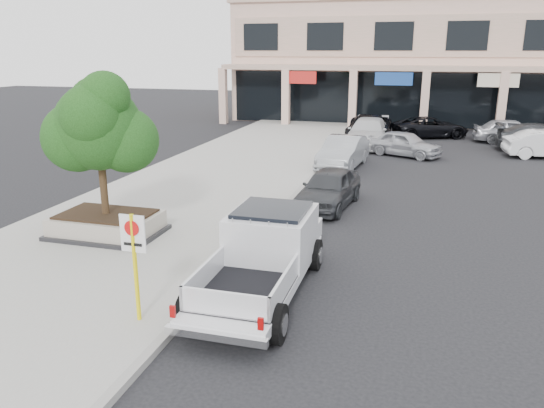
# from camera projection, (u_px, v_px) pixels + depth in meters

# --- Properties ---
(ground) EXTENTS (120.00, 120.00, 0.00)m
(ground) POSITION_uv_depth(u_px,v_px,m) (284.00, 280.00, 13.31)
(ground) COLOR black
(ground) RESTS_ON ground
(sidewalk) EXTENTS (8.00, 52.00, 0.15)m
(sidewalk) POSITION_uv_depth(u_px,v_px,m) (185.00, 199.00, 20.28)
(sidewalk) COLOR gray
(sidewalk) RESTS_ON ground
(curb) EXTENTS (0.20, 52.00, 0.15)m
(curb) POSITION_uv_depth(u_px,v_px,m) (285.00, 207.00, 19.24)
(curb) COLOR gray
(curb) RESTS_ON ground
(strip_mall) EXTENTS (40.55, 12.43, 9.50)m
(strip_mall) POSITION_uv_depth(u_px,v_px,m) (495.00, 60.00, 41.17)
(strip_mall) COLOR #CCA78F
(strip_mall) RESTS_ON ground
(planter) EXTENTS (3.20, 2.20, 0.68)m
(planter) POSITION_uv_depth(u_px,v_px,m) (107.00, 224.00, 16.08)
(planter) COLOR black
(planter) RESTS_ON sidewalk
(planter_tree) EXTENTS (2.90, 2.55, 4.00)m
(planter_tree) POSITION_uv_depth(u_px,v_px,m) (105.00, 127.00, 15.36)
(planter_tree) COLOR #312213
(planter_tree) RESTS_ON planter
(no_parking_sign) EXTENTS (0.55, 0.09, 2.30)m
(no_parking_sign) POSITION_uv_depth(u_px,v_px,m) (134.00, 253.00, 10.67)
(no_parking_sign) COLOR yellow
(no_parking_sign) RESTS_ON sidewalk
(hedge) EXTENTS (1.10, 0.99, 0.93)m
(hedge) POSITION_uv_depth(u_px,v_px,m) (252.00, 217.00, 16.34)
(hedge) COLOR #1E4C15
(hedge) RESTS_ON sidewalk
(pickup_truck) EXTENTS (2.20, 5.86, 1.84)m
(pickup_truck) POSITION_uv_depth(u_px,v_px,m) (260.00, 258.00, 12.27)
(pickup_truck) COLOR silver
(pickup_truck) RESTS_ON ground
(curb_car_a) EXTENTS (2.14, 4.31, 1.41)m
(curb_car_a) POSITION_uv_depth(u_px,v_px,m) (329.00, 188.00, 19.32)
(curb_car_a) COLOR #2F3134
(curb_car_a) RESTS_ON ground
(curb_car_b) EXTENTS (2.07, 4.77, 1.53)m
(curb_car_b) POSITION_uv_depth(u_px,v_px,m) (343.00, 152.00, 25.77)
(curb_car_b) COLOR #9A9DA2
(curb_car_b) RESTS_ON ground
(curb_car_c) EXTENTS (2.34, 5.58, 1.61)m
(curb_car_c) POSITION_uv_depth(u_px,v_px,m) (368.00, 133.00, 31.57)
(curb_car_c) COLOR silver
(curb_car_c) RESTS_ON ground
(curb_car_d) EXTENTS (3.00, 5.97, 1.62)m
(curb_car_d) POSITION_uv_depth(u_px,v_px,m) (369.00, 128.00, 33.23)
(curb_car_d) COLOR black
(curb_car_d) RESTS_ON ground
(lot_car_a) EXTENTS (4.32, 3.14, 1.37)m
(lot_car_a) POSITION_uv_depth(u_px,v_px,m) (405.00, 144.00, 28.59)
(lot_car_a) COLOR #AAACB3
(lot_car_a) RESTS_ON ground
(lot_car_d) EXTENTS (5.34, 3.89, 1.35)m
(lot_car_d) POSITION_uv_depth(u_px,v_px,m) (430.00, 127.00, 34.67)
(lot_car_d) COLOR black
(lot_car_d) RESTS_ON ground
(lot_car_e) EXTENTS (4.56, 2.16, 1.50)m
(lot_car_e) POSITION_uv_depth(u_px,v_px,m) (511.00, 131.00, 32.60)
(lot_car_e) COLOR #AFB0B7
(lot_car_e) RESTS_ON ground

